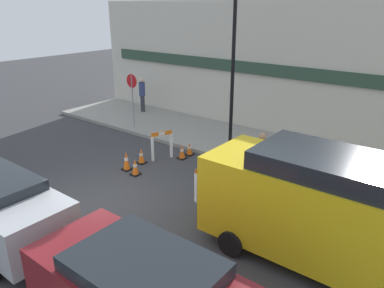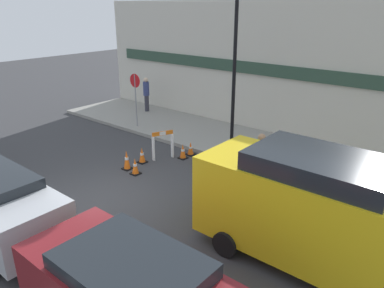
{
  "view_description": "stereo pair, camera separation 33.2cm",
  "coord_description": "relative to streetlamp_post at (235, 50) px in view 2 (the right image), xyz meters",
  "views": [
    {
      "loc": [
        7.85,
        -6.06,
        5.36
      ],
      "look_at": [
        0.7,
        3.08,
        1.0
      ],
      "focal_mm": 35.0,
      "sensor_mm": 36.0,
      "label": 1
    },
    {
      "loc": [
        8.11,
        -5.85,
        5.36
      ],
      "look_at": [
        0.7,
        3.08,
        1.0
      ],
      "focal_mm": 35.0,
      "sensor_mm": 36.0,
      "label": 2
    }
  ],
  "objects": [
    {
      "name": "streetlamp_post",
      "position": [
        0.0,
        0.0,
        0.0
      ],
      "size": [
        0.44,
        0.44,
        5.84
      ],
      "color": "black",
      "rests_on": "sidewalk_slab"
    },
    {
      "name": "traffic_cone_2",
      "position": [
        -1.94,
        -2.81,
        -3.59
      ],
      "size": [
        0.3,
        0.3,
        0.57
      ],
      "color": "black",
      "rests_on": "ground_plane"
    },
    {
      "name": "work_van",
      "position": [
        4.97,
        -4.31,
        -2.48
      ],
      "size": [
        5.06,
        2.11,
        2.56
      ],
      "color": "yellow",
      "rests_on": "ground_plane"
    },
    {
      "name": "traffic_cone_1",
      "position": [
        -1.07,
        -1.59,
        -3.59
      ],
      "size": [
        0.3,
        0.3,
        0.56
      ],
      "color": "black",
      "rests_on": "ground_plane"
    },
    {
      "name": "ground_plane",
      "position": [
        -0.77,
        -5.34,
        -3.86
      ],
      "size": [
        60.0,
        60.0,
        0.0
      ],
      "primitive_type": "plane",
      "color": "#38383A"
    },
    {
      "name": "traffic_cone_3",
      "position": [
        -1.4,
        -3.63,
        -3.59
      ],
      "size": [
        0.3,
        0.3,
        0.57
      ],
      "color": "black",
      "rests_on": "ground_plane"
    },
    {
      "name": "sidewalk_slab",
      "position": [
        -0.77,
        0.96,
        -3.79
      ],
      "size": [
        18.0,
        3.61,
        0.15
      ],
      "color": "gray",
      "rests_on": "ground_plane"
    },
    {
      "name": "person_pedestrian",
      "position": [
        -6.43,
        1.75,
        -2.77
      ],
      "size": [
        0.35,
        0.35,
        1.74
      ],
      "rotation": [
        0.0,
        0.0,
        2.99
      ],
      "color": "#33333D",
      "rests_on": "sidewalk_slab"
    },
    {
      "name": "storefront_facade",
      "position": [
        -0.77,
        2.84,
        -1.11
      ],
      "size": [
        18.0,
        0.22,
        5.5
      ],
      "color": "beige",
      "rests_on": "ground_plane"
    },
    {
      "name": "stop_sign",
      "position": [
        -4.92,
        -0.32,
        -2.13
      ],
      "size": [
        0.6,
        0.06,
        2.37
      ],
      "rotation": [
        0.0,
        0.0,
        3.16
      ],
      "color": "gray",
      "rests_on": "sidewalk_slab"
    },
    {
      "name": "barricade_0",
      "position": [
        -1.61,
        -2.07,
        -3.29
      ],
      "size": [
        0.45,
        0.78,
        1.06
      ],
      "rotation": [
        0.0,
        0.0,
        4.29
      ],
      "color": "white",
      "rests_on": "ground_plane"
    },
    {
      "name": "traffic_cone_5",
      "position": [
        1.17,
        -1.4,
        -3.59
      ],
      "size": [
        0.3,
        0.3,
        0.57
      ],
      "color": "black",
      "rests_on": "ground_plane"
    },
    {
      "name": "person_worker",
      "position": [
        2.18,
        -1.68,
        -2.95
      ],
      "size": [
        0.49,
        0.49,
        1.7
      ],
      "rotation": [
        0.0,
        0.0,
        -2.69
      ],
      "color": "#33333D",
      "rests_on": "ground_plane"
    },
    {
      "name": "barricade_1",
      "position": [
        1.45,
        -3.5,
        -3.31
      ],
      "size": [
        0.43,
        0.76,
        1.04
      ],
      "rotation": [
        0.0,
        0.0,
        7.44
      ],
      "color": "white",
      "rests_on": "ground_plane"
    },
    {
      "name": "traffic_cone_4",
      "position": [
        -1.07,
        -1.14,
        -3.62
      ],
      "size": [
        0.3,
        0.3,
        0.51
      ],
      "color": "black",
      "rests_on": "ground_plane"
    },
    {
      "name": "traffic_cone_0",
      "position": [
        -1.92,
        -3.54,
        -3.53
      ],
      "size": [
        0.3,
        0.3,
        0.69
      ],
      "color": "black",
      "rests_on": "ground_plane"
    }
  ]
}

